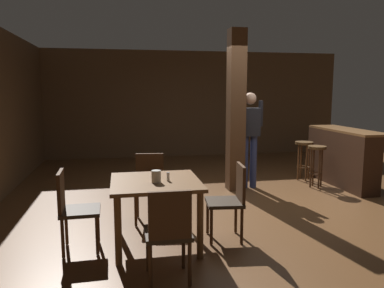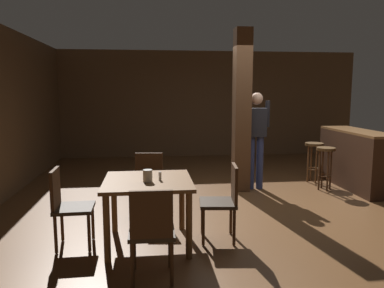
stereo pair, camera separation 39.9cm
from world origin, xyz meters
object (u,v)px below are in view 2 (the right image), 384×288
object	(u,v)px
chair_east	(224,198)
bar_stool_mid	(314,153)
dining_table	(148,190)
chair_west	(67,204)
bar_stool_near	(326,159)
standing_person	(256,133)
bar_counter	(352,159)
chair_north	(148,183)
chair_south	(152,229)
napkin_cup	(148,176)
salt_shaker	(160,176)

from	to	relation	value
chair_east	bar_stool_mid	xyz separation A→B (m)	(2.29, 2.61, 0.06)
dining_table	chair_west	distance (m)	0.91
chair_west	bar_stool_near	distance (m)	4.50
chair_west	standing_person	world-z (taller)	standing_person
chair_east	bar_counter	distance (m)	3.51
bar_counter	bar_stool_near	xyz separation A→B (m)	(-0.56, -0.10, 0.03)
chair_west	bar_stool_near	xyz separation A→B (m)	(4.02, 2.03, 0.05)
chair_east	dining_table	bearing A→B (deg)	-178.68
bar_counter	chair_north	bearing A→B (deg)	-160.83
chair_north	standing_person	world-z (taller)	standing_person
chair_north	chair_south	bearing A→B (deg)	-88.98
chair_east	bar_stool_near	world-z (taller)	chair_east
chair_north	bar_stool_mid	size ratio (longest dim) A/B	1.17
chair_north	napkin_cup	world-z (taller)	chair_north
napkin_cup	bar_stool_near	world-z (taller)	napkin_cup
napkin_cup	chair_west	bearing A→B (deg)	172.58
bar_counter	bar_stool_mid	xyz separation A→B (m)	(-0.50, 0.48, 0.04)
bar_stool_mid	salt_shaker	bearing A→B (deg)	-138.57
bar_counter	chair_west	bearing A→B (deg)	-155.00
chair_east	bar_stool_mid	world-z (taller)	chair_east
chair_south	standing_person	bearing A→B (deg)	59.15
chair_north	bar_counter	size ratio (longest dim) A/B	0.49
chair_west	napkin_cup	bearing A→B (deg)	-7.42
chair_west	chair_south	bearing A→B (deg)	-43.88
chair_south	bar_counter	size ratio (longest dim) A/B	0.49
salt_shaker	bar_stool_mid	xyz separation A→B (m)	(3.03, 2.68, -0.24)
chair_south	bar_stool_near	xyz separation A→B (m)	(3.09, 2.93, 0.05)
chair_east	napkin_cup	distance (m)	0.95
chair_north	chair_east	bearing A→B (deg)	-44.01
napkin_cup	standing_person	world-z (taller)	standing_person
salt_shaker	standing_person	bearing A→B (deg)	52.51
dining_table	chair_west	xyz separation A→B (m)	(-0.90, 0.02, -0.13)
standing_person	bar_counter	distance (m)	1.83
bar_stool_mid	bar_counter	bearing A→B (deg)	-43.64
chair_west	bar_counter	distance (m)	5.05
salt_shaker	bar_counter	bearing A→B (deg)	31.83
dining_table	chair_west	bearing A→B (deg)	178.77
chair_south	bar_counter	bearing A→B (deg)	39.74
chair_south	bar_counter	world-z (taller)	bar_counter
chair_north	chair_south	xyz separation A→B (m)	(0.03, -1.75, 0.00)
chair_north	bar_stool_near	xyz separation A→B (m)	(3.12, 1.18, 0.05)
salt_shaker	chair_west	bearing A→B (deg)	176.50
napkin_cup	standing_person	distance (m)	3.04
chair_west	standing_person	size ratio (longest dim) A/B	0.52
dining_table	chair_west	world-z (taller)	chair_west
chair_west	salt_shaker	distance (m)	1.08
dining_table	standing_person	world-z (taller)	standing_person
napkin_cup	chair_north	bearing A→B (deg)	89.96
dining_table	standing_person	size ratio (longest dim) A/B	0.57
dining_table	chair_north	world-z (taller)	chair_north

